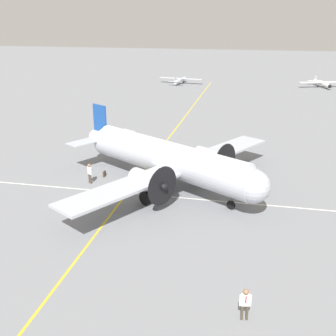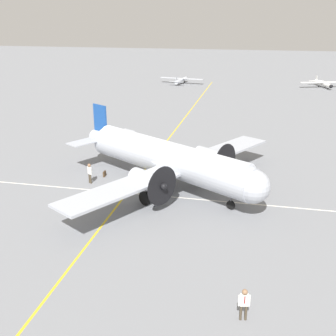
{
  "view_description": "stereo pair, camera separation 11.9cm",
  "coord_description": "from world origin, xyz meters",
  "px_view_note": "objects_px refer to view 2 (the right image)",
  "views": [
    {
      "loc": [
        32.81,
        6.96,
        14.0
      ],
      "look_at": [
        0.0,
        0.0,
        1.69
      ],
      "focal_mm": 45.0,
      "sensor_mm": 36.0,
      "label": 1
    },
    {
      "loc": [
        32.78,
        7.07,
        14.0
      ],
      "look_at": [
        0.0,
        0.0,
        1.69
      ],
      "focal_mm": 45.0,
      "sensor_mm": 36.0,
      "label": 2
    }
  ],
  "objects_px": {
    "airliner_main": "(172,160)",
    "light_aircraft_distant": "(324,84)",
    "suitcase_near_door": "(105,174)",
    "crew_foreground": "(244,301)",
    "passenger_boarding": "(90,171)",
    "light_aircraft_taxiing": "(182,80)"
  },
  "relations": [
    {
      "from": "airliner_main",
      "to": "light_aircraft_distant",
      "type": "height_order",
      "value": "airliner_main"
    },
    {
      "from": "light_aircraft_distant",
      "to": "light_aircraft_taxiing",
      "type": "xyz_separation_m",
      "value": [
        1.04,
        -28.92,
        -0.02
      ]
    },
    {
      "from": "light_aircraft_distant",
      "to": "light_aircraft_taxiing",
      "type": "distance_m",
      "value": 28.94
    },
    {
      "from": "passenger_boarding",
      "to": "light_aircraft_taxiing",
      "type": "distance_m",
      "value": 57.01
    },
    {
      "from": "light_aircraft_distant",
      "to": "suitcase_near_door",
      "type": "bearing_deg",
      "value": -43.35
    },
    {
      "from": "light_aircraft_distant",
      "to": "crew_foreground",
      "type": "bearing_deg",
      "value": -28.39
    },
    {
      "from": "airliner_main",
      "to": "passenger_boarding",
      "type": "xyz_separation_m",
      "value": [
        0.48,
        -7.21,
        -1.44
      ]
    },
    {
      "from": "crew_foreground",
      "to": "passenger_boarding",
      "type": "xyz_separation_m",
      "value": [
        -15.0,
        -13.97,
        0.04
      ]
    },
    {
      "from": "airliner_main",
      "to": "passenger_boarding",
      "type": "bearing_deg",
      "value": -144.95
    },
    {
      "from": "suitcase_near_door",
      "to": "light_aircraft_taxiing",
      "type": "bearing_deg",
      "value": -176.89
    },
    {
      "from": "suitcase_near_door",
      "to": "crew_foreground",
      "type": "bearing_deg",
      "value": 38.36
    },
    {
      "from": "light_aircraft_distant",
      "to": "light_aircraft_taxiing",
      "type": "relative_size",
      "value": 1.01
    },
    {
      "from": "passenger_boarding",
      "to": "light_aircraft_distant",
      "type": "bearing_deg",
      "value": 104.29
    },
    {
      "from": "crew_foreground",
      "to": "suitcase_near_door",
      "type": "height_order",
      "value": "crew_foreground"
    },
    {
      "from": "crew_foreground",
      "to": "suitcase_near_door",
      "type": "distance_m",
      "value": 21.45
    },
    {
      "from": "suitcase_near_door",
      "to": "light_aircraft_taxiing",
      "type": "relative_size",
      "value": 0.06
    },
    {
      "from": "passenger_boarding",
      "to": "suitcase_near_door",
      "type": "xyz_separation_m",
      "value": [
        -1.81,
        0.67,
        -0.86
      ]
    },
    {
      "from": "airliner_main",
      "to": "light_aircraft_taxiing",
      "type": "xyz_separation_m",
      "value": [
        -56.47,
        -9.54,
        -1.75
      ]
    },
    {
      "from": "crew_foreground",
      "to": "passenger_boarding",
      "type": "distance_m",
      "value": 20.5
    },
    {
      "from": "airliner_main",
      "to": "suitcase_near_door",
      "type": "distance_m",
      "value": 7.06
    },
    {
      "from": "airliner_main",
      "to": "suitcase_near_door",
      "type": "relative_size",
      "value": 39.28
    },
    {
      "from": "airliner_main",
      "to": "crew_foreground",
      "type": "height_order",
      "value": "airliner_main"
    }
  ]
}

